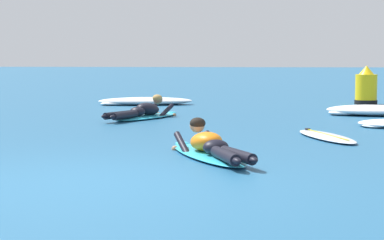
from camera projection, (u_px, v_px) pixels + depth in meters
name	position (u px, v px, depth m)	size (l,w,h in m)	color
ground_plane	(190.00, 109.00, 17.42)	(120.00, 120.00, 0.00)	#235B84
surfer_near	(210.00, 148.00, 9.25)	(1.48, 2.52, 0.54)	#2DB2D1
surfer_far	(144.00, 112.00, 14.90)	(1.44, 2.46, 0.54)	#2DB2D1
drifting_surfboard	(326.00, 136.00, 11.39)	(1.10, 2.01, 0.16)	silver
whitewater_front	(146.00, 101.00, 19.02)	(2.67, 1.37, 0.21)	white
whitewater_mid_left	(372.00, 110.00, 15.75)	(2.12, 1.23, 0.23)	white
channel_marker_buoy	(366.00, 89.00, 19.22)	(0.62, 0.62, 1.06)	yellow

